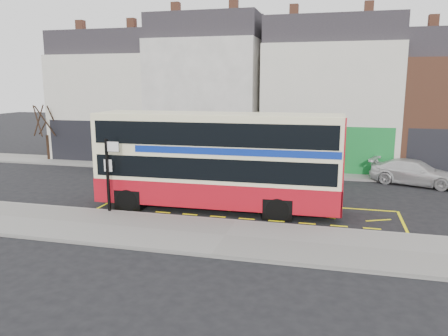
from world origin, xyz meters
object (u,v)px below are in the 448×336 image
(car_silver, at_px, (124,162))
(car_white, at_px, (414,172))
(street_tree_left, at_px, (46,112))
(double_decker_bus, at_px, (218,160))
(street_tree_right, at_px, (405,122))
(bus_stop_post, at_px, (109,169))
(car_grey, at_px, (254,164))

(car_silver, distance_m, car_white, 18.52)
(car_silver, xyz_separation_m, street_tree_left, (-7.64, 2.44, 3.09))
(double_decker_bus, distance_m, street_tree_right, 14.65)
(street_tree_right, bearing_deg, street_tree_left, -176.73)
(double_decker_bus, height_order, street_tree_right, street_tree_right)
(street_tree_right, bearing_deg, bus_stop_post, -137.80)
(double_decker_bus, distance_m, street_tree_left, 18.80)
(street_tree_right, bearing_deg, double_decker_bus, -131.36)
(double_decker_bus, xyz_separation_m, car_white, (9.97, 7.87, -1.68))
(street_tree_left, bearing_deg, car_silver, -17.73)
(car_grey, bearing_deg, double_decker_bus, -174.51)
(car_white, bearing_deg, street_tree_left, 105.10)
(street_tree_left, bearing_deg, car_grey, -5.13)
(car_silver, relative_size, car_white, 0.77)
(double_decker_bus, height_order, car_white, double_decker_bus)
(car_white, relative_size, street_tree_left, 0.92)
(car_white, bearing_deg, car_silver, 111.20)
(street_tree_left, height_order, street_tree_right, street_tree_left)
(bus_stop_post, height_order, street_tree_left, street_tree_left)
(car_grey, bearing_deg, street_tree_left, 92.16)
(car_silver, height_order, street_tree_left, street_tree_left)
(bus_stop_post, xyz_separation_m, car_grey, (4.86, 9.98, -1.38))
(car_grey, distance_m, street_tree_left, 16.76)
(car_silver, xyz_separation_m, car_white, (18.50, 0.82, 0.07))
(car_silver, bearing_deg, car_grey, -73.82)
(bus_stop_post, height_order, car_silver, bus_stop_post)
(car_white, relative_size, street_tree_right, 1.00)
(car_grey, distance_m, street_tree_right, 10.22)
(double_decker_bus, bearing_deg, car_grey, 87.02)
(car_white, bearing_deg, street_tree_right, 24.38)
(double_decker_bus, height_order, bus_stop_post, double_decker_bus)
(bus_stop_post, bearing_deg, double_decker_bus, 22.27)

